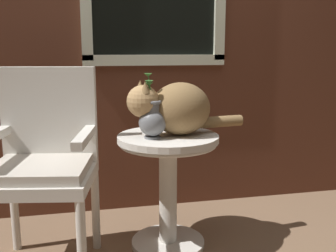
% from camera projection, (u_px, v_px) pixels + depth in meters
% --- Properties ---
extents(back_wall, '(4.00, 0.07, 2.60)m').
position_uv_depth(back_wall, '(141.00, 16.00, 2.55)').
color(back_wall, '#562D1E').
rests_on(back_wall, ground_plane).
extents(wicker_side_table, '(0.55, 0.55, 0.64)m').
position_uv_depth(wicker_side_table, '(168.00, 170.00, 2.15)').
color(wicker_side_table, silver).
rests_on(wicker_side_table, ground_plane).
extents(wicker_chair, '(0.56, 0.55, 1.01)m').
position_uv_depth(wicker_chair, '(44.00, 156.00, 1.95)').
color(wicker_chair, silver).
rests_on(wicker_chair, ground_plane).
extents(cat, '(0.66, 0.32, 0.30)m').
position_uv_depth(cat, '(176.00, 108.00, 2.09)').
color(cat, olive).
rests_on(cat, wicker_side_table).
extents(pewter_vase_with_ivy, '(0.14, 0.14, 0.33)m').
position_uv_depth(pewter_vase_with_ivy, '(152.00, 119.00, 2.02)').
color(pewter_vase_with_ivy, slate).
rests_on(pewter_vase_with_ivy, wicker_side_table).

